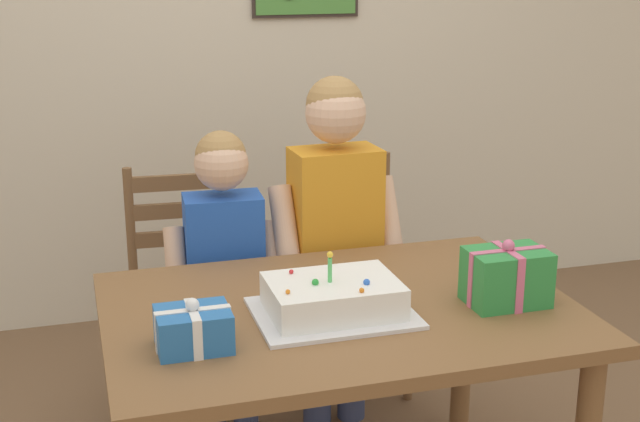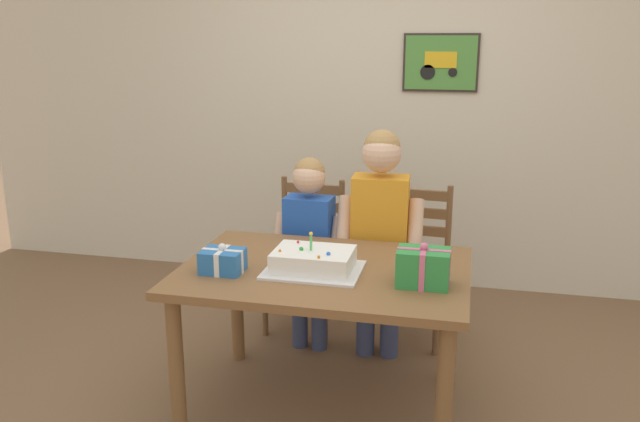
{
  "view_description": "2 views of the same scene",
  "coord_description": "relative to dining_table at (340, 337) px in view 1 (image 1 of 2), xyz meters",
  "views": [
    {
      "loc": [
        -0.71,
        -2.2,
        1.71
      ],
      "look_at": [
        -0.02,
        0.13,
        0.98
      ],
      "focal_mm": 48.83,
      "sensor_mm": 36.0,
      "label": 1
    },
    {
      "loc": [
        0.63,
        -2.8,
        1.78
      ],
      "look_at": [
        -0.03,
        0.03,
        1.0
      ],
      "focal_mm": 36.54,
      "sensor_mm": 36.0,
      "label": 2
    }
  ],
  "objects": [
    {
      "name": "back_wall",
      "position": [
        0.0,
        1.85,
        0.67
      ],
      "size": [
        6.4,
        0.11,
        2.6
      ],
      "color": "beige",
      "rests_on": "ground"
    },
    {
      "name": "dining_table",
      "position": [
        0.0,
        0.0,
        0.0
      ],
      "size": [
        1.34,
        0.94,
        0.73
      ],
      "color": "brown",
      "rests_on": "ground"
    },
    {
      "name": "birthday_cake",
      "position": [
        -0.04,
        -0.06,
        0.15
      ],
      "size": [
        0.44,
        0.34,
        0.19
      ],
      "color": "silver",
      "rests_on": "dining_table"
    },
    {
      "name": "gift_box_red_large",
      "position": [
        0.47,
        -0.11,
        0.18
      ],
      "size": [
        0.23,
        0.17,
        0.2
      ],
      "color": "#2D8E42",
      "rests_on": "dining_table"
    },
    {
      "name": "gift_box_beside_cake",
      "position": [
        -0.44,
        -0.16,
        0.15
      ],
      "size": [
        0.19,
        0.16,
        0.14
      ],
      "color": "#286BB7",
      "rests_on": "dining_table"
    },
    {
      "name": "chair_left",
      "position": [
        -0.33,
        0.92,
        -0.17
      ],
      "size": [
        0.44,
        0.44,
        0.92
      ],
      "color": "brown",
      "rests_on": "ground"
    },
    {
      "name": "chair_right",
      "position": [
        0.33,
        0.92,
        -0.17
      ],
      "size": [
        0.45,
        0.45,
        0.92
      ],
      "color": "brown",
      "rests_on": "ground"
    },
    {
      "name": "child_older",
      "position": [
        0.18,
        0.61,
        0.16
      ],
      "size": [
        0.48,
        0.27,
        1.3
      ],
      "color": "#38426B",
      "rests_on": "ground"
    },
    {
      "name": "child_younger",
      "position": [
        -0.23,
        0.61,
        0.06
      ],
      "size": [
        0.42,
        0.24,
        1.14
      ],
      "color": "#38426B",
      "rests_on": "ground"
    }
  ]
}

